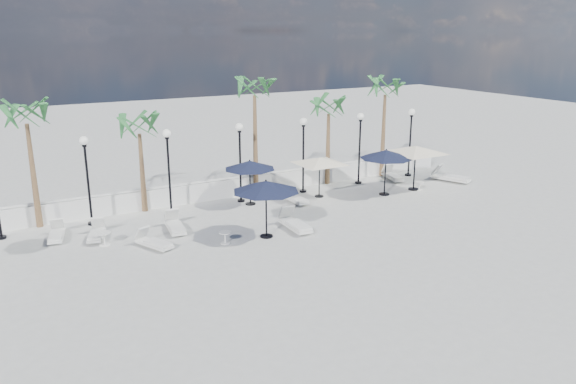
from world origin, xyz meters
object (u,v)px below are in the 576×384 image
lounger_6 (393,176)px  parasol_navy_left (266,187)px  parasol_navy_right (386,154)px  parasol_cream_sq_b (416,146)px  lounger_2 (56,234)px  parasol_cream_sq_a (320,158)px  lounger_1 (96,233)px  lounger_5 (295,198)px  lounger_7 (451,177)px  parasol_navy_mid (250,165)px  lounger_3 (175,226)px  lounger_0 (154,242)px  lounger_4 (295,223)px

lounger_6 → parasol_navy_left: bearing=-141.8°
parasol_navy_right → parasol_cream_sq_b: 1.93m
lounger_2 → parasol_cream_sq_a: parasol_cream_sq_a is taller
parasol_cream_sq_a → lounger_1: bearing=-176.6°
lounger_5 → lounger_1: bearing=-178.3°
lounger_7 → parasol_navy_right: 5.18m
lounger_7 → parasol_navy_mid: bearing=149.2°
lounger_5 → parasol_navy_right: bearing=-13.6°
parasol_navy_left → parasol_cream_sq_b: size_ratio=0.54×
parasol_cream_sq_a → lounger_7: bearing=-7.1°
lounger_1 → lounger_3: (3.04, -0.70, 0.03)m
lounger_0 → parasol_cream_sq_a: parasol_cream_sq_a is taller
parasol_navy_left → parasol_navy_right: bearing=17.6°
lounger_2 → lounger_5: lounger_5 is taller
lounger_1 → parasol_navy_left: parasol_navy_left is taller
lounger_1 → parasol_navy_left: bearing=-9.7°
lounger_5 → parasol_cream_sq_b: 6.94m
lounger_4 → parasol_navy_mid: (-0.13, 4.09, 1.68)m
lounger_1 → lounger_7: (18.86, -0.33, 0.06)m
lounger_3 → parasol_cream_sq_a: size_ratio=0.44×
lounger_1 → lounger_3: 3.12m
lounger_4 → lounger_1: bearing=160.7°
lounger_7 → lounger_5: bearing=152.1°
lounger_1 → lounger_4: 8.05m
lounger_2 → parasol_cream_sq_a: bearing=12.0°
lounger_7 → lounger_4: bearing=169.5°
lounger_1 → lounger_2: bearing=173.1°
lounger_2 → lounger_5: size_ratio=0.98×
lounger_7 → parasol_cream_sq_a: bearing=149.5°
parasol_navy_mid → parasol_navy_right: bearing=-15.1°
parasol_cream_sq_b → parasol_navy_left: bearing=-165.7°
lounger_0 → lounger_6: size_ratio=0.92×
lounger_2 → parasol_navy_right: size_ratio=0.65×
parasol_navy_left → parasol_cream_sq_a: size_ratio=0.62×
lounger_0 → lounger_7: 17.21m
lounger_6 → parasol_cream_sq_b: (-0.37, -2.15, 2.09)m
lounger_5 → parasol_navy_right: size_ratio=0.67×
lounger_5 → parasol_navy_left: (-3.36, -3.57, 1.89)m
lounger_2 → lounger_4: lounger_4 is taller
parasol_navy_right → lounger_7: bearing=3.5°
lounger_2 → parasol_navy_left: parasol_navy_left is taller
lounger_1 → lounger_5: 9.41m
lounger_5 → parasol_cream_sq_a: size_ratio=0.40×
lounger_5 → parasol_cream_sq_a: 2.35m
lounger_0 → lounger_7: bearing=-18.8°
lounger_3 → parasol_navy_mid: size_ratio=0.79×
parasol_navy_left → lounger_1: bearing=152.4°
lounger_0 → lounger_7: (17.12, 1.75, 0.05)m
lounger_7 → parasol_navy_mid: (-11.50, 1.49, 1.66)m
parasol_navy_right → parasol_navy_left: bearing=-162.4°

